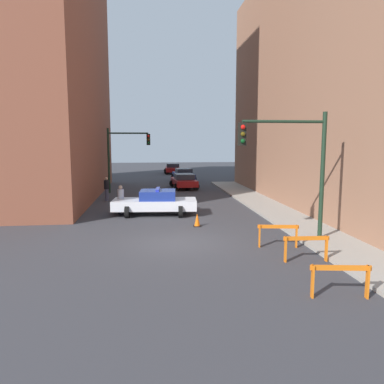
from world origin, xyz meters
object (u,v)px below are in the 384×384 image
object	(u,v)px
traffic_light_near	(296,157)
barrier_mid	(306,244)
parked_car_near	(184,181)
traffic_cone	(197,220)
parked_car_mid	(183,174)
pedestrian_crossing	(121,199)
traffic_light_far	(122,151)
pedestrian_corner	(107,188)
parked_car_far	(173,168)
barrier_front	(340,276)
police_car	(155,202)
barrier_back	(278,232)

from	to	relation	value
traffic_light_near	barrier_mid	world-z (taller)	traffic_light_near
parked_car_near	traffic_cone	xyz separation A→B (m)	(-0.74, -15.10, -0.36)
traffic_light_near	parked_car_near	xyz separation A→B (m)	(-2.85, 18.34, -2.86)
parked_car_mid	pedestrian_crossing	distance (m)	18.74
traffic_light_far	barrier_mid	size ratio (longest dim) A/B	3.25
parked_car_mid	barrier_mid	xyz separation A→B (m)	(1.75, -27.44, -0.06)
parked_car_mid	pedestrian_crossing	xyz separation A→B (m)	(-5.24, -17.99, 0.19)
pedestrian_corner	barrier_mid	size ratio (longest dim) A/B	1.04
traffic_light_far	parked_car_far	size ratio (longest dim) A/B	1.20
parked_car_mid	barrier_front	bearing A→B (deg)	-91.92
parked_car_far	traffic_light_near	bearing A→B (deg)	-83.54
parked_car_far	barrier_front	bearing A→B (deg)	-85.52
traffic_cone	barrier_mid	bearing A→B (deg)	-62.35
barrier_front	pedestrian_corner	bearing A→B (deg)	114.39
police_car	traffic_light_far	bearing A→B (deg)	18.58
traffic_light_near	parked_car_near	bearing A→B (deg)	98.83
parked_car_far	barrier_back	size ratio (longest dim) A/B	2.74
barrier_mid	pedestrian_corner	bearing A→B (deg)	119.77
pedestrian_corner	traffic_light_far	bearing A→B (deg)	20.85
traffic_light_near	traffic_light_far	xyz separation A→B (m)	(-8.03, 16.12, -0.13)
pedestrian_crossing	barrier_front	size ratio (longest dim) A/B	1.04
barrier_front	barrier_mid	distance (m)	3.04
traffic_light_far	pedestrian_crossing	world-z (taller)	traffic_light_far
barrier_mid	barrier_back	size ratio (longest dim) A/B	1.01
barrier_mid	pedestrian_crossing	bearing A→B (deg)	126.47
barrier_mid	traffic_cone	world-z (taller)	barrier_mid
pedestrian_crossing	traffic_cone	xyz separation A→B (m)	(3.94, -3.64, -0.54)
parked_car_near	barrier_back	xyz separation A→B (m)	(1.94, -19.08, -0.06)
barrier_mid	traffic_light_far	bearing A→B (deg)	111.82
barrier_back	barrier_front	bearing A→B (deg)	-90.04
traffic_light_near	barrier_mid	bearing A→B (deg)	-101.97
police_car	barrier_back	xyz separation A→B (m)	(4.66, -7.20, -0.11)
parked_car_near	parked_car_mid	xyz separation A→B (m)	(0.56, 6.53, 0.00)
police_car	pedestrian_crossing	distance (m)	2.01
police_car	barrier_back	distance (m)	8.58
traffic_light_far	barrier_mid	distance (m)	20.33
parked_car_far	pedestrian_corner	xyz separation A→B (m)	(-6.04, -22.08, 0.19)
traffic_light_near	pedestrian_corner	bearing A→B (deg)	126.49
parked_car_mid	parked_car_near	bearing A→B (deg)	-99.38
traffic_light_far	parked_car_near	size ratio (longest dim) A/B	1.18
parked_car_far	barrier_mid	distance (m)	36.77
parked_car_near	barrier_front	size ratio (longest dim) A/B	2.78
parked_car_mid	barrier_front	size ratio (longest dim) A/B	2.78
parked_car_far	traffic_cone	world-z (taller)	parked_car_far
barrier_back	traffic_light_far	bearing A→B (deg)	112.91
barrier_front	barrier_mid	size ratio (longest dim) A/B	0.99
traffic_light_far	traffic_cone	distance (m)	13.97
barrier_mid	traffic_cone	xyz separation A→B (m)	(-3.05, 5.81, -0.30)
barrier_front	traffic_cone	size ratio (longest dim) A/B	2.42
pedestrian_corner	traffic_cone	size ratio (longest dim) A/B	2.53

